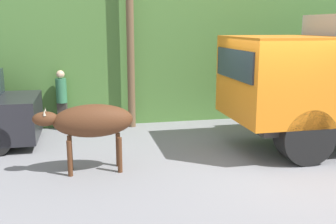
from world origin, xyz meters
name	(u,v)px	position (x,y,z in m)	size (l,w,h in m)	color
ground_plane	(267,163)	(0.00, 0.00, 0.00)	(60.00, 60.00, 0.00)	gray
hillside_embankment	(185,53)	(0.00, 6.76, 1.79)	(32.00, 5.72, 3.57)	#4C7A38
building_backdrop	(119,64)	(-2.52, 5.26, 1.61)	(6.62, 2.70, 3.19)	#8CC69E
brown_cow	(91,122)	(-3.52, 0.31, 0.99)	(1.86, 0.63, 1.32)	#512D19
pedestrian_on_hill	(62,97)	(-4.22, 3.65, 0.91)	(0.34, 0.34, 1.62)	#38332D
utility_pole	(130,23)	(-2.35, 3.60, 2.85)	(0.90, 0.20, 5.44)	brown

